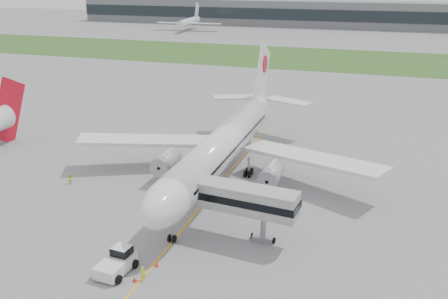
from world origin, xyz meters
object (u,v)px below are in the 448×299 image
(jet_bridge, at_px, (230,197))
(ground_crew_near, at_px, (143,273))
(pushback_tug, at_px, (117,262))
(airliner, at_px, (224,143))

(jet_bridge, height_order, ground_crew_near, jet_bridge)
(pushback_tug, bearing_deg, ground_crew_near, -7.72)
(airliner, bearing_deg, ground_crew_near, -89.49)
(jet_bridge, bearing_deg, airliner, 116.45)
(airliner, height_order, ground_crew_near, airliner)
(pushback_tug, height_order, jet_bridge, jet_bridge)
(pushback_tug, xyz_separation_m, ground_crew_near, (3.33, -0.77, -0.28))
(pushback_tug, relative_size, jet_bridge, 0.32)
(pushback_tug, relative_size, ground_crew_near, 2.97)
(airliner, relative_size, jet_bridge, 3.56)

